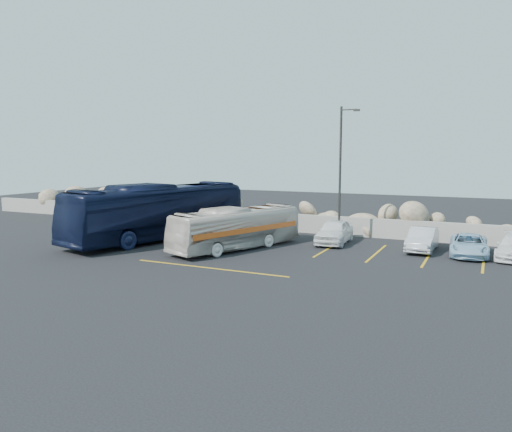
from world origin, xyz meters
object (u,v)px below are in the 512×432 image
at_px(car_a, 334,232).
at_px(vintage_bus, 237,228).
at_px(lamppost, 341,170).
at_px(car_d, 469,245).
at_px(car_b, 422,239).
at_px(tour_coach, 158,212).

bearing_deg(car_a, vintage_bus, -140.84).
relative_size(lamppost, car_a, 1.94).
xyz_separation_m(car_a, car_d, (7.34, -0.45, -0.14)).
bearing_deg(car_a, car_b, -4.02).
relative_size(lamppost, car_d, 2.00).
distance_m(vintage_bus, car_a, 5.97).
bearing_deg(tour_coach, car_a, 32.19).
distance_m(lamppost, vintage_bus, 7.20).
bearing_deg(vintage_bus, car_b, 42.35).
xyz_separation_m(vintage_bus, car_b, (9.41, 3.87, -0.54)).
xyz_separation_m(car_b, car_d, (2.36, -0.34, -0.07)).
xyz_separation_m(vintage_bus, car_d, (11.77, 3.52, -0.61)).
height_order(lamppost, car_a, lamppost).
bearing_deg(car_d, tour_coach, -174.13).
bearing_deg(car_b, vintage_bus, -156.91).
distance_m(lamppost, car_a, 3.65).
bearing_deg(car_a, lamppost, 73.90).
xyz_separation_m(lamppost, tour_coach, (-10.31, -3.99, -2.57)).
xyz_separation_m(lamppost, car_d, (7.20, -1.07, -3.74)).
height_order(lamppost, car_b, lamppost).
height_order(lamppost, car_d, lamppost).
bearing_deg(car_b, car_d, -7.56).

